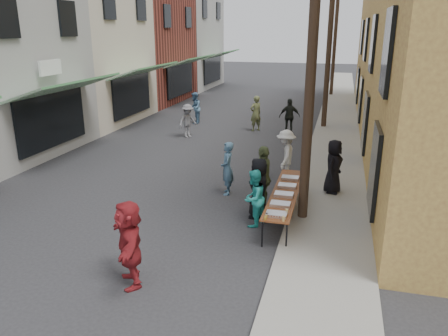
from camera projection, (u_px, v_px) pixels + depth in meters
The scene contains 27 objects.
ground at pixel (108, 251), 10.36m from camera, with size 120.00×120.00×0.00m, color #28282B.
sidewalk at pixel (337, 128), 22.91m from camera, with size 2.20×60.00×0.10m, color gray.
storefront_row at pixel (77, 45), 25.32m from camera, with size 8.00×37.00×9.00m.
utility_pole_near at pixel (312, 51), 10.68m from camera, with size 0.26×0.26×9.00m, color #2D2116.
utility_pole_mid at pixel (330, 39), 21.72m from camera, with size 0.26×0.26×9.00m, color #2D2116.
utility_pole_far at pixel (335, 35), 32.75m from camera, with size 0.26×0.26×9.00m, color #2D2116.
serving_table at pixel (285, 193), 11.98m from camera, with size 0.70×4.00×0.75m.
catering_tray_sausage at pixel (276, 214), 10.44m from camera, with size 0.50×0.33×0.08m, color maroon.
catering_tray_foil_b at pixel (280, 204), 11.04m from camera, with size 0.50×0.33×0.08m, color #B2B2B7.
catering_tray_buns at pixel (284, 194), 11.68m from camera, with size 0.50×0.33×0.08m, color tan.
catering_tray_foil_d at pixel (287, 186), 12.32m from camera, with size 0.50×0.33×0.08m, color #B2B2B7.
catering_tray_buns_end at pixel (290, 178), 12.97m from camera, with size 0.50×0.33×0.08m, color tan.
condiment_jar_a at pixel (265, 218), 10.22m from camera, with size 0.07×0.07×0.08m, color #A57F26.
condiment_jar_b at pixel (266, 217), 10.31m from camera, with size 0.07×0.07×0.08m, color #A57F26.
condiment_jar_c at pixel (267, 215), 10.40m from camera, with size 0.07×0.07×0.08m, color #A57F26.
cup_stack at pixel (283, 219), 10.15m from camera, with size 0.08×0.08×0.12m, color tan.
guest_front_a at pixel (259, 188), 11.95m from camera, with size 0.83×0.54×1.71m, color black.
guest_front_b at pixel (227, 168), 13.67m from camera, with size 0.62×0.40×1.69m, color #456985.
guest_front_c at pixel (254, 198), 11.46m from camera, with size 0.75×0.59×1.55m, color #2BB5AC.
guest_front_d at pixel (286, 155), 14.91m from camera, with size 1.15×0.66×1.77m, color silver.
guest_front_e at pixel (263, 178), 12.51m from camera, with size 1.11×0.46×1.89m, color #556339.
guest_queue_back at pixel (129, 243), 8.77m from camera, with size 1.69×0.54×1.83m, color maroon.
server at pixel (334, 166), 13.54m from camera, with size 0.83×0.54×1.69m, color black.
passerby_left at pixel (188, 121), 20.88m from camera, with size 1.03×0.59×1.60m, color slate.
passerby_mid at pixel (290, 116), 21.60m from camera, with size 1.02×0.42×1.74m, color black.
passerby_right at pixel (256, 113), 22.15m from camera, with size 0.66×0.43×1.80m, color #5E663B.
passerby_far at pixel (195, 108), 23.93m from camera, with size 0.83×0.65×1.71m, color #547DA3.
Camera 1 is at (5.07, -8.23, 5.04)m, focal length 35.00 mm.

